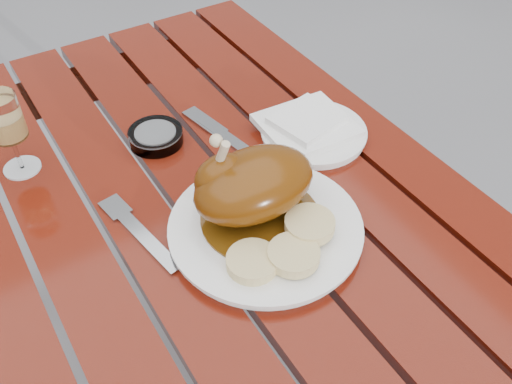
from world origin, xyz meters
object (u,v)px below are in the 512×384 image
(table, at_px, (216,320))
(side_plate, at_px, (314,133))
(dinner_plate, at_px, (266,229))
(ashtray, at_px, (156,136))
(wine_glass, at_px, (10,135))

(table, distance_m, side_plate, 0.46)
(dinner_plate, height_order, ashtray, ashtray)
(dinner_plate, bearing_deg, wine_glass, 128.39)
(wine_glass, distance_m, side_plate, 0.53)
(dinner_plate, xyz_separation_m, wine_glass, (-0.28, 0.35, 0.07))
(table, distance_m, dinner_plate, 0.41)
(dinner_plate, bearing_deg, ashtray, 99.35)
(wine_glass, bearing_deg, side_plate, -22.02)
(ashtray, bearing_deg, side_plate, -28.83)
(dinner_plate, relative_size, wine_glass, 2.00)
(wine_glass, height_order, side_plate, wine_glass)
(side_plate, bearing_deg, table, -173.32)
(dinner_plate, distance_m, wine_glass, 0.46)
(table, bearing_deg, ashtray, 93.36)
(wine_glass, xyz_separation_m, ashtray, (0.23, -0.06, -0.06))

